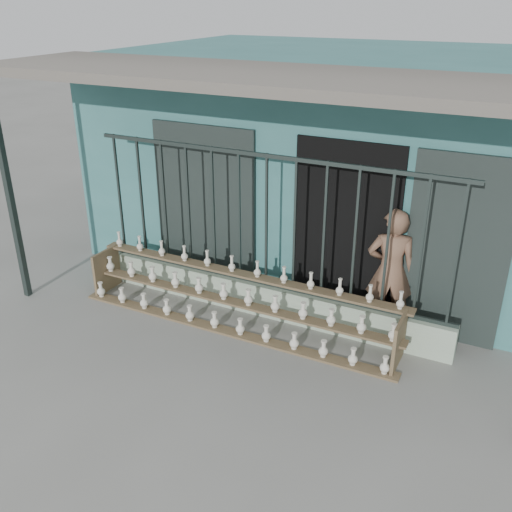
% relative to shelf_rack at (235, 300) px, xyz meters
% --- Properties ---
extents(ground, '(60.00, 60.00, 0.00)m').
position_rel_shelf_rack_xyz_m(ground, '(0.24, -0.89, -0.36)').
color(ground, slate).
extents(workshop_building, '(7.40, 6.60, 3.21)m').
position_rel_shelf_rack_xyz_m(workshop_building, '(0.25, 3.34, 1.26)').
color(workshop_building, '#326969').
rests_on(workshop_building, ground).
extents(parapet_wall, '(5.00, 0.20, 0.45)m').
position_rel_shelf_rack_xyz_m(parapet_wall, '(0.24, 0.41, -0.14)').
color(parapet_wall, '#9DB299').
rests_on(parapet_wall, ground).
extents(security_fence, '(5.00, 0.04, 1.80)m').
position_rel_shelf_rack_xyz_m(security_fence, '(0.24, 0.41, 0.99)').
color(security_fence, '#283330').
rests_on(security_fence, parapet_wall).
extents(shelf_rack, '(4.50, 0.68, 0.85)m').
position_rel_shelf_rack_xyz_m(shelf_rack, '(0.00, 0.00, 0.00)').
color(shelf_rack, brown).
rests_on(shelf_rack, ground).
extents(elderly_woman, '(0.70, 0.55, 1.66)m').
position_rel_shelf_rack_xyz_m(elderly_woman, '(1.80, 0.79, 0.47)').
color(elderly_woman, brown).
rests_on(elderly_woman, ground).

